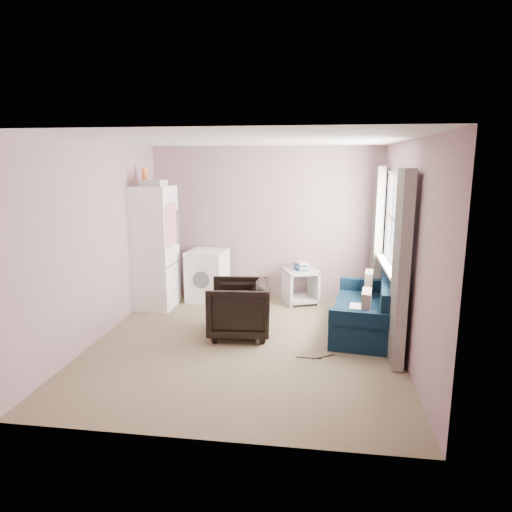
{
  "coord_description": "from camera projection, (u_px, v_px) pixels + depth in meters",
  "views": [
    {
      "loc": [
        0.88,
        -5.38,
        2.25
      ],
      "look_at": [
        0.05,
        0.6,
        1.0
      ],
      "focal_mm": 32.0,
      "sensor_mm": 36.0,
      "label": 1
    }
  ],
  "objects": [
    {
      "name": "side_table",
      "position": [
        301.0,
        284.0,
        7.36
      ],
      "size": [
        0.64,
        0.64,
        0.68
      ],
      "rotation": [
        0.0,
        0.0,
        0.37
      ],
      "color": "beige",
      "rests_on": "ground"
    },
    {
      "name": "window_dressing",
      "position": [
        387.0,
        250.0,
        6.01
      ],
      "size": [
        0.17,
        2.62,
        2.18
      ],
      "color": "white",
      "rests_on": "ground"
    },
    {
      "name": "floor_cables",
      "position": [
        316.0,
        357.0,
        5.34
      ],
      "size": [
        0.44,
        0.17,
        0.01
      ],
      "rotation": [
        0.0,
        0.0,
        0.31
      ],
      "color": "black",
      "rests_on": "ground"
    },
    {
      "name": "armchair",
      "position": [
        239.0,
        306.0,
        5.97
      ],
      "size": [
        0.8,
        0.84,
        0.8
      ],
      "primitive_type": "imported",
      "rotation": [
        0.0,
        0.0,
        -1.48
      ],
      "color": "black",
      "rests_on": "ground"
    },
    {
      "name": "room",
      "position": [
        247.0,
        245.0,
        5.55
      ],
      "size": [
        3.84,
        4.24,
        2.54
      ],
      "color": "#7F7053",
      "rests_on": "ground"
    },
    {
      "name": "sofa",
      "position": [
        367.0,
        312.0,
        6.11
      ],
      "size": [
        0.97,
        1.76,
        0.75
      ],
      "rotation": [
        0.0,
        0.0,
        -0.13
      ],
      "color": "#0B2032",
      "rests_on": "ground"
    },
    {
      "name": "washing_machine",
      "position": [
        208.0,
        275.0,
        7.47
      ],
      "size": [
        0.65,
        0.65,
        0.84
      ],
      "rotation": [
        0.0,
        0.0,
        -0.11
      ],
      "color": "white",
      "rests_on": "ground"
    },
    {
      "name": "fridge",
      "position": [
        152.0,
        247.0,
        7.04
      ],
      "size": [
        0.68,
        0.66,
        2.15
      ],
      "rotation": [
        0.0,
        0.0,
        -0.02
      ],
      "color": "white",
      "rests_on": "ground"
    }
  ]
}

